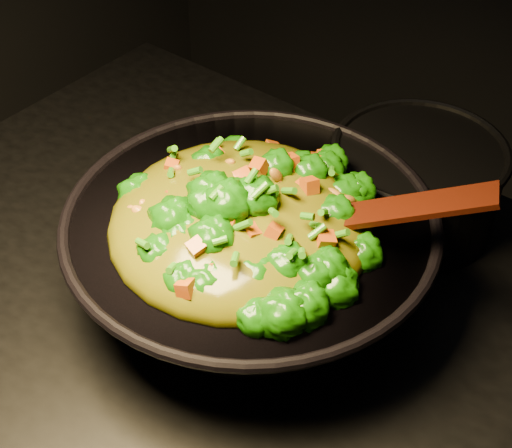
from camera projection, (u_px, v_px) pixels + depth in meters
The scene contains 4 objects.
wok at pixel (251, 256), 0.93m from camera, with size 0.42×0.42×0.12m, color black, non-canonical shape.
stir_fry at pixel (240, 193), 0.85m from camera, with size 0.30×0.30×0.10m, color #175F06, non-canonical shape.
spatula at pixel (374, 213), 0.84m from camera, with size 0.26×0.04×0.01m, color #3D1A04.
back_pot at pixel (415, 185), 1.03m from camera, with size 0.22×0.22×0.12m, color black.
Camera 1 is at (0.37, -0.44, 1.61)m, focal length 55.00 mm.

